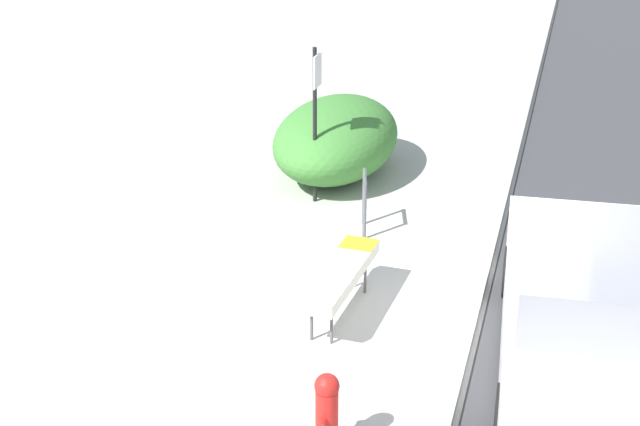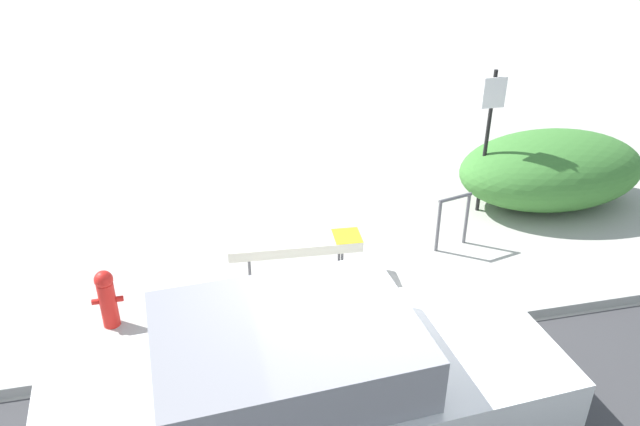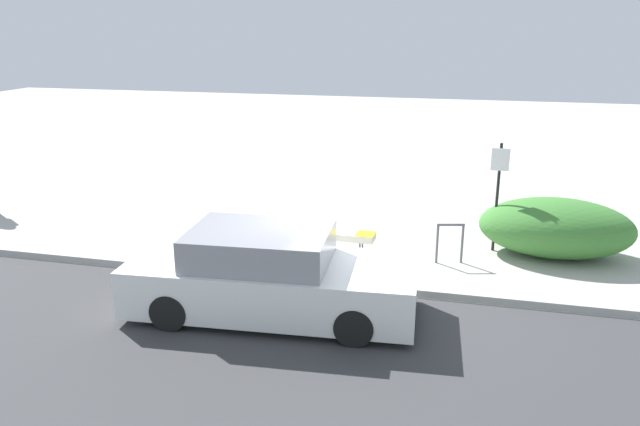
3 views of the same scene
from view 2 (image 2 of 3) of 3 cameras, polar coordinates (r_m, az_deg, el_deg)
The scene contains 8 objects.
ground_plane at distance 7.48m, azimuth 4.08°, elevation -11.39°, with size 60.00×60.00×0.00m, color #ADAAA3.
curb at distance 7.44m, azimuth 4.09°, elevation -11.01°, with size 60.00×0.20×0.13m.
bench at distance 8.20m, azimuth -2.25°, elevation -2.95°, with size 1.77×0.52×0.59m.
bike_rack at distance 9.07m, azimuth 12.08°, elevation -0.30°, with size 0.55×0.18×0.83m.
sign_post at distance 9.84m, azimuth 15.14°, elevation 7.36°, with size 0.36×0.08×2.30m.
fire_hydrant at distance 7.83m, azimuth -18.90°, elevation -7.28°, with size 0.36×0.22×0.77m.
shrub_hedge at distance 10.73m, azimuth 20.38°, elevation 3.76°, with size 3.08×1.87×1.20m.
parked_car_near at distance 5.91m, azimuth -1.54°, elevation -15.90°, with size 4.79×2.12×1.45m.
Camera 2 is at (-1.75, -5.45, 4.82)m, focal length 35.00 mm.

